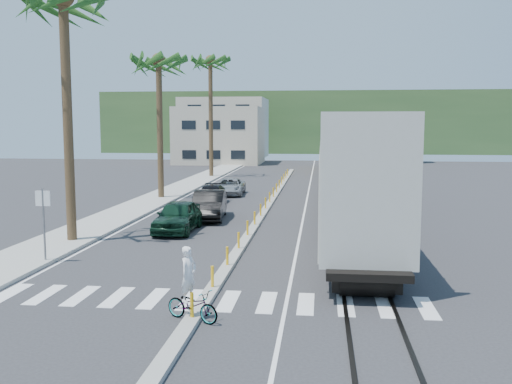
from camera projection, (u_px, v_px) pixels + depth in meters
ground at (218, 283)px, 19.78m from camera, size 140.00×140.00×0.00m
sidewalk at (169, 193)px, 45.40m from camera, size 3.00×90.00×0.15m
rails at (339, 192)px, 46.84m from camera, size 1.56×100.00×0.06m
median at (270, 203)px, 39.46m from camera, size 0.45×60.00×0.85m
crosswalk at (206, 300)px, 17.80m from camera, size 14.00×2.20×0.01m
lane_markings at (248, 195)px, 44.69m from camera, size 9.42×90.00×0.01m
freight_train at (341, 158)px, 44.07m from camera, size 3.00×60.94×5.85m
palm_trees at (164, 52)px, 41.84m from camera, size 3.50×37.20×13.75m
street_sign at (44, 214)px, 22.35m from camera, size 0.60×0.08×3.00m
buildings at (259, 132)px, 90.70m from camera, size 38.00×27.00×10.00m
hillside at (305, 123)px, 117.76m from camera, size 80.00×20.00×12.00m
car_lead at (178, 216)px, 29.27m from camera, size 1.94×4.71×1.60m
car_second at (209, 205)px, 33.19m from camera, size 2.71×5.36×1.65m
car_third at (211, 195)px, 39.31m from camera, size 2.08×4.65×1.32m
car_rear at (230, 187)px, 44.79m from camera, size 2.54×4.83×1.29m
cyclist at (192, 298)px, 15.88m from camera, size 1.90×2.17×2.12m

